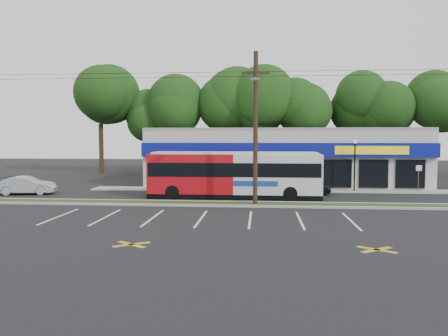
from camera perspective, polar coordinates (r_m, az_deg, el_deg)
name	(u,v)px	position (r m, az deg, el deg)	size (l,w,h in m)	color
ground	(208,207)	(28.12, -2.09, -5.12)	(120.00, 120.00, 0.00)	black
grass_strip	(210,204)	(29.09, -1.85, -4.69)	(40.00, 1.60, 0.12)	#1D3314
curb_south	(208,206)	(28.25, -2.06, -4.93)	(40.00, 0.25, 0.14)	#9E9E93
curb_north	(211,202)	(29.92, -1.66, -4.43)	(40.00, 0.25, 0.14)	#9E9E93
sidewalk	(280,190)	(36.85, 7.38, -2.88)	(32.00, 2.20, 0.10)	#9E9E93
strip_mall	(283,156)	(43.55, 7.68, 1.61)	(25.00, 12.55, 5.30)	#BAB7AC
utility_pole	(253,123)	(28.50, 3.80, 5.92)	(50.00, 2.77, 10.00)	black
lamp_post	(355,159)	(37.18, 16.71, 1.09)	(0.30, 0.30, 4.25)	black
sign_post	(419,174)	(38.37, 24.07, -0.67)	(0.45, 0.10, 2.23)	#59595E
tree_line	(267,105)	(53.70, 5.60, 8.24)	(46.76, 6.76, 11.83)	black
metrobus	(234,173)	(32.22, 1.38, -0.72)	(12.66, 2.71, 3.40)	#B00D16
car_dark	(302,185)	(34.30, 10.15, -2.25)	(1.77, 4.40, 1.50)	black
car_silver	(26,185)	(37.53, -24.39, -2.08)	(1.50, 4.30, 1.42)	#A7A8AF
car_blue	(27,184)	(39.84, -24.37, -1.88)	(1.71, 4.21, 1.22)	navy
pedestrian_a	(299,182)	(36.37, 9.71, -1.87)	(0.56, 0.37, 1.53)	silver
pedestrian_b	(273,180)	(36.24, 6.47, -1.57)	(0.92, 0.71, 1.89)	beige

